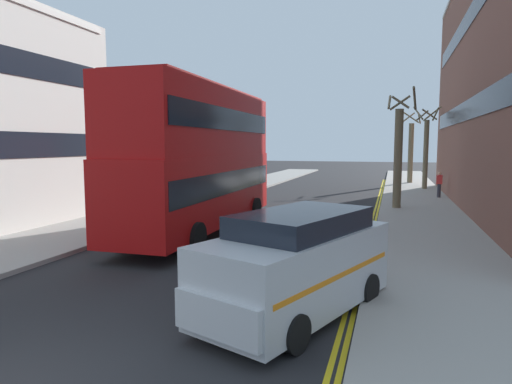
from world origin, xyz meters
name	(u,v)px	position (x,y,z in m)	size (l,w,h in m)	color
sidewalk_right	(426,225)	(6.50, 16.00, 0.07)	(4.00, 80.00, 0.14)	#9E9991
sidewalk_left	(153,212)	(-6.50, 16.00, 0.07)	(4.00, 80.00, 0.14)	#9E9991
kerb_line_outer	(373,233)	(4.40, 14.00, 0.00)	(0.10, 56.00, 0.01)	yellow
kerb_line_inner	(369,232)	(4.24, 14.00, 0.00)	(0.10, 56.00, 0.01)	yellow
double_decker_bus_away	(201,156)	(-2.08, 12.05, 3.03)	(2.94, 10.85, 5.64)	#B20F0F
taxi_minivan	(295,265)	(3.26, 4.64, 1.07)	(3.46, 5.16, 2.12)	silver
pedestrian_far	(439,184)	(7.92, 26.32, 0.99)	(0.34, 0.22, 1.62)	#2D2D38
street_tree_near	(426,149)	(7.42, 32.03, 3.13)	(2.03, 2.03, 6.19)	#6B6047
street_tree_mid	(398,155)	(5.33, 20.70, 2.94)	(1.47, 1.49, 6.21)	#6B6047
street_tree_far	(411,151)	(6.54, 37.55, 2.93)	(1.79, 2.03, 6.30)	#6B6047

